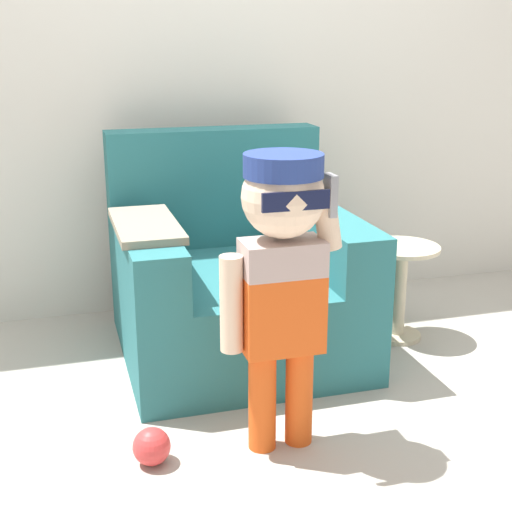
% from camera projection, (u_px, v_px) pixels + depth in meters
% --- Properties ---
extents(ground_plane, '(10.00, 10.00, 0.00)m').
position_uv_depth(ground_plane, '(266.00, 360.00, 3.06)').
color(ground_plane, '#ADA89E').
extents(wall_back, '(10.00, 0.05, 2.60)m').
position_uv_depth(wall_back, '(219.00, 42.00, 3.40)').
color(wall_back, silver).
rests_on(wall_back, ground_plane).
extents(armchair, '(1.00, 1.00, 0.93)m').
position_uv_depth(armchair, '(233.00, 280.00, 3.10)').
color(armchair, '#286B70').
rests_on(armchair, ground_plane).
extents(person_child, '(0.41, 0.30, 0.99)m').
position_uv_depth(person_child, '(282.00, 259.00, 2.23)').
color(person_child, '#E05119').
rests_on(person_child, ground_plane).
extents(side_table, '(0.33, 0.33, 0.44)m').
position_uv_depth(side_table, '(400.00, 282.00, 3.21)').
color(side_table, beige).
rests_on(side_table, ground_plane).
extents(toy_ball, '(0.12, 0.12, 0.12)m').
position_uv_depth(toy_ball, '(152.00, 446.00, 2.30)').
color(toy_ball, '#D13838').
rests_on(toy_ball, ground_plane).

